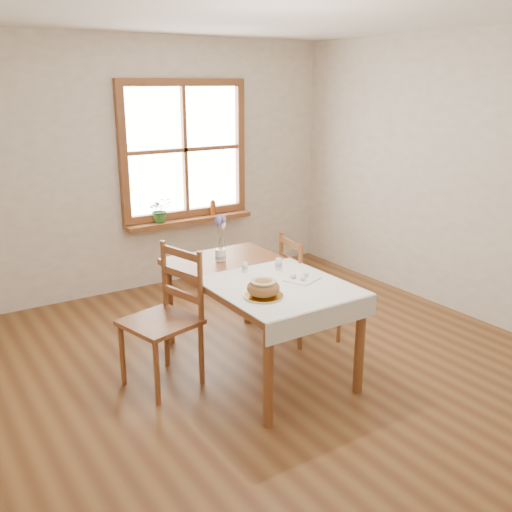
{
  "coord_description": "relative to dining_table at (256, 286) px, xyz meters",
  "views": [
    {
      "loc": [
        -2.22,
        -3.1,
        2.14
      ],
      "look_at": [
        0.0,
        0.3,
        0.9
      ],
      "focal_mm": 40.0,
      "sensor_mm": 36.0,
      "label": 1
    }
  ],
  "objects": [
    {
      "name": "bread_plate",
      "position": [
        -0.22,
        -0.43,
        0.1
      ],
      "size": [
        0.27,
        0.27,
        0.01
      ],
      "primitive_type": "cylinder",
      "rotation": [
        0.0,
        0.0,
        0.05
      ],
      "color": "silver",
      "rests_on": "table_linen"
    },
    {
      "name": "room_walls",
      "position": [
        0.0,
        -0.3,
        1.04
      ],
      "size": [
        4.6,
        5.1,
        2.65
      ],
      "color": "silver",
      "rests_on": "ground"
    },
    {
      "name": "chair_left",
      "position": [
        -0.74,
        0.13,
        -0.16
      ],
      "size": [
        0.6,
        0.58,
        1.02
      ],
      "primitive_type": null,
      "rotation": [
        0.0,
        0.0,
        -1.33
      ],
      "color": "brown",
      "rests_on": "ground"
    },
    {
      "name": "egg_napkin",
      "position": [
        0.21,
        -0.3,
        0.1
      ],
      "size": [
        0.28,
        0.26,
        0.01
      ],
      "primitive_type": "cube",
      "rotation": [
        0.0,
        0.0,
        0.37
      ],
      "color": "white",
      "rests_on": "table_linen"
    },
    {
      "name": "salt_shaker",
      "position": [
        -0.04,
        0.09,
        0.14
      ],
      "size": [
        0.06,
        0.06,
        0.08
      ],
      "primitive_type": "cylinder",
      "rotation": [
        0.0,
        0.0,
        -0.34
      ],
      "color": "silver",
      "rests_on": "table_linen"
    },
    {
      "name": "eggs",
      "position": [
        0.21,
        -0.3,
        0.13
      ],
      "size": [
        0.22,
        0.21,
        0.04
      ],
      "primitive_type": null,
      "rotation": [
        0.0,
        0.0,
        0.37
      ],
      "color": "silver",
      "rests_on": "egg_napkin"
    },
    {
      "name": "chair_right",
      "position": [
        0.67,
        0.18,
        -0.2
      ],
      "size": [
        0.52,
        0.51,
        0.92
      ],
      "primitive_type": null,
      "rotation": [
        0.0,
        0.0,
        1.38
      ],
      "color": "brown",
      "rests_on": "ground"
    },
    {
      "name": "lavender_bouquet",
      "position": [
        -0.05,
        0.44,
        0.32
      ],
      "size": [
        0.15,
        0.15,
        0.29
      ],
      "primitive_type": null,
      "color": "#69589C",
      "rests_on": "flower_vase"
    },
    {
      "name": "pepper_shaker",
      "position": [
        0.2,
        -0.02,
        0.15
      ],
      "size": [
        0.06,
        0.06,
        0.1
      ],
      "primitive_type": "cylinder",
      "rotation": [
        0.0,
        0.0,
        -0.07
      ],
      "color": "silver",
      "rests_on": "table_linen"
    },
    {
      "name": "table_linen",
      "position": [
        0.0,
        -0.3,
        0.09
      ],
      "size": [
        0.91,
        0.99,
        0.01
      ],
      "primitive_type": "cube",
      "color": "white",
      "rests_on": "dining_table"
    },
    {
      "name": "potted_plant",
      "position": [
        0.16,
        2.1,
        0.15
      ],
      "size": [
        0.26,
        0.28,
        0.21
      ],
      "primitive_type": "imported",
      "rotation": [
        0.0,
        0.0,
        -0.07
      ],
      "color": "#32692A",
      "rests_on": "window_sill"
    },
    {
      "name": "flower_vase",
      "position": [
        -0.05,
        0.44,
        0.13
      ],
      "size": [
        0.11,
        0.11,
        0.1
      ],
      "primitive_type": "cylinder",
      "rotation": [
        0.0,
        0.0,
        -0.38
      ],
      "color": "silver",
      "rests_on": "dining_table"
    },
    {
      "name": "window_sill",
      "position": [
        0.5,
        2.1,
        0.03
      ],
      "size": [
        1.46,
        0.2,
        0.05
      ],
      "color": "brown",
      "rests_on": "ground"
    },
    {
      "name": "ground",
      "position": [
        0.0,
        -0.3,
        -0.66
      ],
      "size": [
        5.0,
        5.0,
        0.0
      ],
      "primitive_type": "plane",
      "color": "brown",
      "rests_on": "ground"
    },
    {
      "name": "window",
      "position": [
        0.5,
        2.17,
        0.79
      ],
      "size": [
        1.46,
        0.08,
        1.46
      ],
      "color": "brown",
      "rests_on": "ground"
    },
    {
      "name": "dining_table",
      "position": [
        0.0,
        0.0,
        0.0
      ],
      "size": [
        0.9,
        1.6,
        0.75
      ],
      "color": "brown",
      "rests_on": "ground"
    },
    {
      "name": "amber_bottle",
      "position": [
        0.79,
        2.1,
        0.14
      ],
      "size": [
        0.07,
        0.07,
        0.17
      ],
      "primitive_type": "cylinder",
      "rotation": [
        0.0,
        0.0,
        -0.19
      ],
      "color": "#964B1B",
      "rests_on": "window_sill"
    },
    {
      "name": "bread_loaf",
      "position": [
        -0.22,
        -0.43,
        0.17
      ],
      "size": [
        0.22,
        0.22,
        0.12
      ],
      "primitive_type": "ellipsoid",
      "color": "#A06738",
      "rests_on": "bread_plate"
    }
  ]
}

